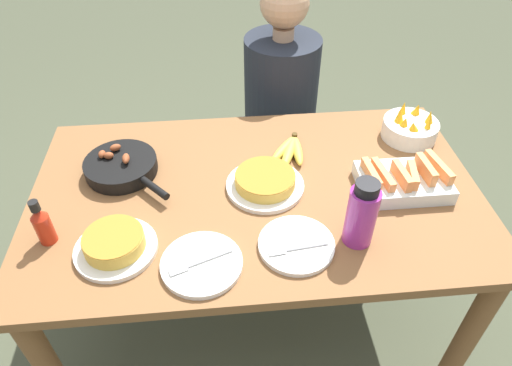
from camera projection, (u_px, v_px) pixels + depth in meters
The scene contains 13 objects.
ground_plane at pixel (256, 316), 1.99m from camera, with size 14.00×14.00×0.00m, color #474C38.
dining_table at pixel (256, 213), 1.56m from camera, with size 1.46×0.87×0.75m.
banana_bunch at pixel (290, 150), 1.62m from camera, with size 0.13×0.20×0.04m.
melon_tray at pixel (404, 180), 1.48m from camera, with size 0.29×0.19×0.10m.
skillet at pixel (122, 167), 1.54m from camera, with size 0.29×0.31×0.08m.
frittata_plate_center at pixel (115, 244), 1.28m from camera, with size 0.23×0.23×0.06m.
frittata_plate_side at pixel (265, 182), 1.48m from camera, with size 0.26×0.26×0.06m.
empty_plate_near_front at pixel (202, 264), 1.25m from camera, with size 0.23×0.23×0.02m.
empty_plate_far_left at pixel (296, 245), 1.31m from camera, with size 0.22×0.22×0.02m.
fruit_bowl_mango at pixel (410, 128), 1.69m from camera, with size 0.20×0.20×0.12m.
water_bottle at pixel (362, 214), 1.26m from camera, with size 0.09×0.09×0.22m.
hot_sauce_bottle at pixel (42, 224), 1.28m from camera, with size 0.05×0.05×0.15m.
person_figure at pixel (279, 129), 2.19m from camera, with size 0.36×0.36×1.20m.
Camera 1 is at (-0.10, -1.10, 1.76)m, focal length 32.00 mm.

